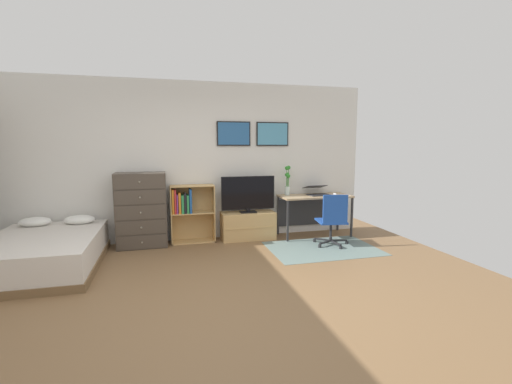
# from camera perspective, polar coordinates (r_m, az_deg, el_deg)

# --- Properties ---
(ground_plane) EXTENTS (7.20, 7.20, 0.00)m
(ground_plane) POSITION_cam_1_polar(r_m,az_deg,el_deg) (4.07, -6.37, -16.18)
(ground_plane) COLOR brown
(wall_back_with_posters) EXTENTS (6.12, 0.09, 2.70)m
(wall_back_with_posters) POSITION_cam_1_polar(r_m,az_deg,el_deg) (6.14, -9.76, 4.91)
(wall_back_with_posters) COLOR silver
(wall_back_with_posters) RESTS_ON ground_plane
(area_rug) EXTENTS (1.70, 1.20, 0.01)m
(area_rug) POSITION_cam_1_polar(r_m,az_deg,el_deg) (5.77, 10.76, -8.95)
(area_rug) COLOR slate
(area_rug) RESTS_ON ground_plane
(bed) EXTENTS (1.38, 1.95, 0.57)m
(bed) POSITION_cam_1_polar(r_m,az_deg,el_deg) (5.51, -31.17, -8.33)
(bed) COLOR brown
(bed) RESTS_ON ground_plane
(dresser) EXTENTS (0.78, 0.46, 1.20)m
(dresser) POSITION_cam_1_polar(r_m,az_deg,el_deg) (5.94, -18.07, -2.80)
(dresser) COLOR #4C4238
(dresser) RESTS_ON ground_plane
(bookshelf) EXTENTS (0.73, 0.30, 0.97)m
(bookshelf) POSITION_cam_1_polar(r_m,az_deg,el_deg) (6.01, -10.92, -2.73)
(bookshelf) COLOR tan
(bookshelf) RESTS_ON ground_plane
(tv_stand) EXTENTS (0.93, 0.41, 0.48)m
(tv_stand) POSITION_cam_1_polar(r_m,az_deg,el_deg) (6.18, -1.31, -5.46)
(tv_stand) COLOR tan
(tv_stand) RESTS_ON ground_plane
(television) EXTENTS (0.94, 0.16, 0.63)m
(television) POSITION_cam_1_polar(r_m,az_deg,el_deg) (6.05, -1.28, -0.38)
(television) COLOR black
(television) RESTS_ON tv_stand
(desk) EXTENTS (1.27, 0.57, 0.74)m
(desk) POSITION_cam_1_polar(r_m,az_deg,el_deg) (6.48, 9.22, -1.64)
(desk) COLOR tan
(desk) RESTS_ON ground_plane
(office_chair) EXTENTS (0.58, 0.58, 0.86)m
(office_chair) POSITION_cam_1_polar(r_m,az_deg,el_deg) (5.82, 12.35, -4.23)
(office_chair) COLOR #232326
(office_chair) RESTS_ON ground_plane
(laptop) EXTENTS (0.43, 0.46, 0.17)m
(laptop) POSITION_cam_1_polar(r_m,az_deg,el_deg) (6.48, 9.88, 0.16)
(laptop) COLOR #333338
(laptop) RESTS_ON desk
(computer_mouse) EXTENTS (0.06, 0.10, 0.03)m
(computer_mouse) POSITION_cam_1_polar(r_m,az_deg,el_deg) (6.51, 12.65, -0.32)
(computer_mouse) COLOR silver
(computer_mouse) RESTS_ON desk
(bamboo_vase) EXTENTS (0.11, 0.11, 0.53)m
(bamboo_vase) POSITION_cam_1_polar(r_m,az_deg,el_deg) (6.33, 5.13, 1.90)
(bamboo_vase) COLOR silver
(bamboo_vase) RESTS_ON desk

